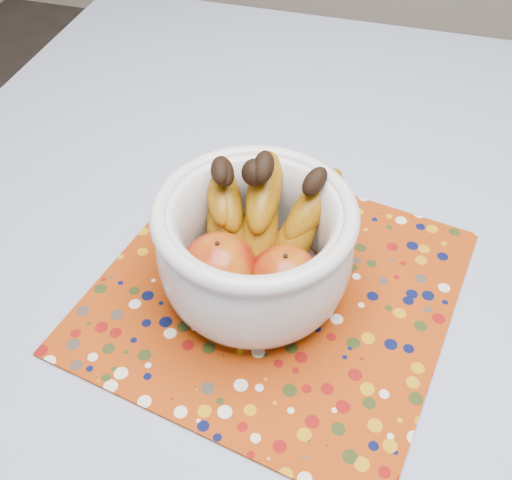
% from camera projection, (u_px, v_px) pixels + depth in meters
% --- Properties ---
extents(table, '(1.20, 1.20, 0.75)m').
position_uv_depth(table, '(351.00, 313.00, 0.80)').
color(table, brown).
rests_on(table, ground).
extents(tablecloth, '(1.32, 1.32, 0.01)m').
position_uv_depth(tablecloth, '(359.00, 273.00, 0.74)').
color(tablecloth, slate).
rests_on(tablecloth, table).
extents(placemat, '(0.46, 0.46, 0.00)m').
position_uv_depth(placemat, '(275.00, 290.00, 0.72)').
color(placemat, '#892E07').
rests_on(placemat, tablecloth).
extents(fruit_bowl, '(0.24, 0.23, 0.17)m').
position_uv_depth(fruit_bowl, '(253.00, 235.00, 0.67)').
color(fruit_bowl, silver).
rests_on(fruit_bowl, placemat).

